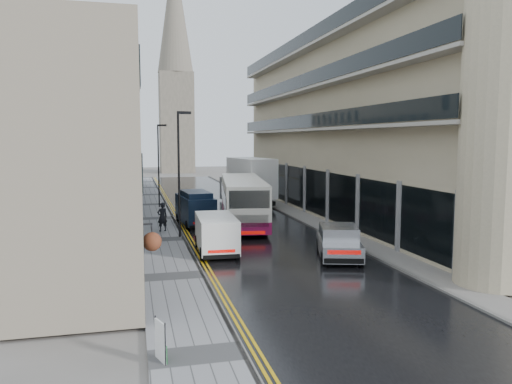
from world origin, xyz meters
name	(u,v)px	position (x,y,z in m)	size (l,w,h in m)	color
ground	(436,378)	(0.00, 0.00, 0.00)	(200.00, 200.00, 0.00)	slate
road	(231,217)	(0.00, 27.50, 0.01)	(9.00, 85.00, 0.02)	black
left_sidewalk	(156,219)	(-5.85, 27.50, 0.06)	(2.70, 85.00, 0.12)	gray
right_sidewalk	(296,214)	(5.40, 27.50, 0.06)	(1.80, 85.00, 0.12)	slate
old_shop_row	(106,141)	(-9.45, 30.00, 6.00)	(4.50, 56.00, 12.00)	gray
modern_block	(362,128)	(10.30, 26.00, 7.00)	(8.00, 40.00, 14.00)	#BDAE8C
church_spire	(175,62)	(0.50, 82.00, 20.00)	(6.40, 6.40, 40.00)	gray
tree_near	(41,125)	(-12.50, 20.00, 6.95)	(10.56, 10.56, 13.89)	black
tree_far	(73,138)	(-12.20, 33.00, 6.23)	(9.24, 9.24, 12.46)	black
cream_bus	(227,208)	(-1.57, 20.88, 1.66)	(2.73, 12.01, 3.28)	white
white_lorry	(244,184)	(1.98, 31.67, 2.22)	(2.51, 8.37, 4.39)	white
silver_hatchback	(324,248)	(1.42, 11.47, 0.87)	(1.98, 4.52, 1.69)	#ACACB1
white_van	(202,240)	(-4.17, 13.82, 1.05)	(1.94, 4.54, 2.05)	white
navy_van	(187,211)	(-3.96, 22.69, 1.28)	(1.98, 4.94, 2.52)	#0E1C33
pedestrian	(162,217)	(-5.68, 21.91, 1.06)	(0.69, 0.45, 1.89)	black
lamp_post_near	(179,175)	(-4.75, 19.78, 3.94)	(0.86, 0.19, 7.63)	black
lamp_post_far	(159,166)	(-5.26, 33.82, 3.74)	(0.81, 0.18, 7.23)	black
estate_sign	(160,341)	(-6.86, 2.46, 0.68)	(0.08, 0.67, 1.11)	white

